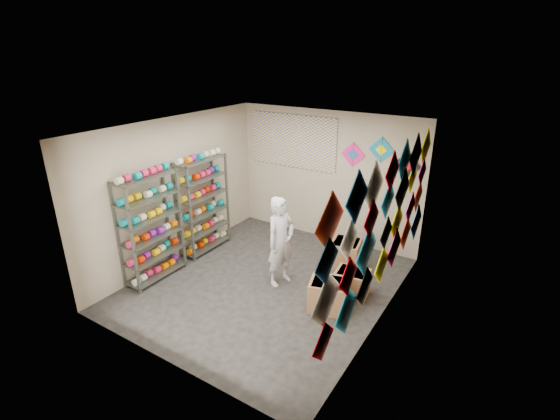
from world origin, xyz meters
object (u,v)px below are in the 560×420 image
Objects in this scene: shopkeeper at (281,241)px; carton_b at (352,283)px; carton_a at (328,295)px; carton_c at (346,253)px; shelf_rack_back at (203,205)px; shelf_rack_front at (151,228)px.

shopkeeper is 1.36m from carton_b.
carton_a is 1.45m from carton_c.
carton_c is (2.68, 0.89, -0.70)m from shelf_rack_back.
carton_b is (3.16, 0.04, -0.73)m from shelf_rack_back.
shelf_rack_back is (0.00, 1.30, 0.00)m from shelf_rack_front.
carton_a is 1.03× the size of carton_c.
carton_c is (-0.33, 1.41, 0.00)m from carton_a.
shelf_rack_front is at bearing -164.50° from carton_b.
carton_a is (3.00, 0.78, -0.71)m from shelf_rack_front.
carton_c is (2.68, 2.19, -0.70)m from shelf_rack_front.
shelf_rack_front reaches higher than carton_a.
carton_c is at bearing 86.76° from carton_a.
shelf_rack_back reaches higher than carton_b.
carton_c is (-0.49, 0.85, 0.03)m from carton_b.
shopkeeper is 1.46m from carton_c.
shelf_rack_front is at bearing 178.23° from carton_a.
carton_b is at bearing 57.78° from carton_a.
shelf_rack_front is 3.38× the size of carton_c.
shopkeeper is at bearing -7.64° from shelf_rack_back.
carton_a reaches higher than carton_b.
shopkeeper is 1.20m from carton_a.
shelf_rack_back is 3.28× the size of carton_a.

